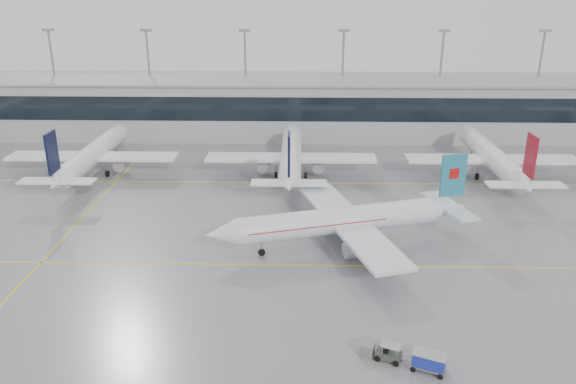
{
  "coord_description": "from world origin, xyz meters",
  "views": [
    {
      "loc": [
        1.75,
        -60.54,
        32.03
      ],
      "look_at": [
        0.0,
        12.0,
        5.0
      ],
      "focal_mm": 35.0,
      "sensor_mm": 36.0,
      "label": 1
    }
  ],
  "objects_px": {
    "baggage_cart": "(429,360)",
    "gse_unit": "(367,349)",
    "air_canada_jet": "(347,220)",
    "baggage_tug": "(388,354)"
  },
  "relations": [
    {
      "from": "gse_unit",
      "to": "baggage_tug",
      "type": "bearing_deg",
      "value": 1.11
    },
    {
      "from": "baggage_tug",
      "to": "baggage_cart",
      "type": "distance_m",
      "value": 3.63
    },
    {
      "from": "baggage_tug",
      "to": "baggage_cart",
      "type": "xyz_separation_m",
      "value": [
        3.31,
        -1.43,
        0.48
      ]
    },
    {
      "from": "air_canada_jet",
      "to": "baggage_cart",
      "type": "height_order",
      "value": "air_canada_jet"
    },
    {
      "from": "baggage_tug",
      "to": "gse_unit",
      "type": "relative_size",
      "value": 2.75
    },
    {
      "from": "baggage_tug",
      "to": "baggage_cart",
      "type": "height_order",
      "value": "baggage_cart"
    },
    {
      "from": "baggage_cart",
      "to": "gse_unit",
      "type": "xyz_separation_m",
      "value": [
        -5.15,
        2.07,
        -0.44
      ]
    },
    {
      "from": "air_canada_jet",
      "to": "baggage_cart",
      "type": "relative_size",
      "value": 10.55
    },
    {
      "from": "baggage_tug",
      "to": "gse_unit",
      "type": "xyz_separation_m",
      "value": [
        -1.84,
        0.65,
        0.04
      ]
    },
    {
      "from": "air_canada_jet",
      "to": "baggage_tug",
      "type": "relative_size",
      "value": 10.31
    }
  ]
}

